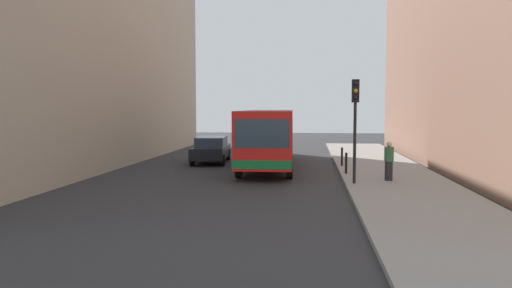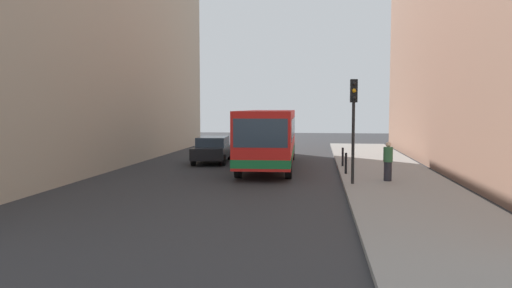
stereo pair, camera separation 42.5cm
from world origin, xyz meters
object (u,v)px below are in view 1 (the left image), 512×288
car_beside_bus (211,149)px  traffic_light (355,111)px  bollard_mid (342,157)px  bollard_near (346,163)px  bus (269,135)px  pedestrian_near_signal (389,161)px

car_beside_bus → traffic_light: 11.05m
traffic_light → bollard_mid: size_ratio=4.32×
car_beside_bus → bollard_mid: bearing=160.9°
bollard_near → car_beside_bus: bearing=145.7°
traffic_light → bollard_mid: traffic_light is taller
bus → car_beside_bus: size_ratio=2.47×
traffic_light → bollard_near: (-0.10, 2.97, -2.38)m
bus → bollard_near: 5.02m
bollard_mid → car_beside_bus: bearing=164.4°
bus → bollard_near: bearing=139.2°
traffic_light → pedestrian_near_signal: (1.48, 0.94, -2.06)m
bus → traffic_light: traffic_light is taller
traffic_light → bollard_mid: (-0.10, 5.90, -2.38)m
traffic_light → car_beside_bus: bearing=132.9°
bollard_mid → pedestrian_near_signal: size_ratio=0.59×
bus → car_beside_bus: (-3.46, 1.88, -0.94)m
pedestrian_near_signal → car_beside_bus: bearing=58.1°
bollard_mid → traffic_light: bearing=-89.0°
car_beside_bus → bollard_near: car_beside_bus is taller
car_beside_bus → traffic_light: traffic_light is taller
bus → bollard_near: bus is taller
bollard_near → bus: bearing=141.1°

